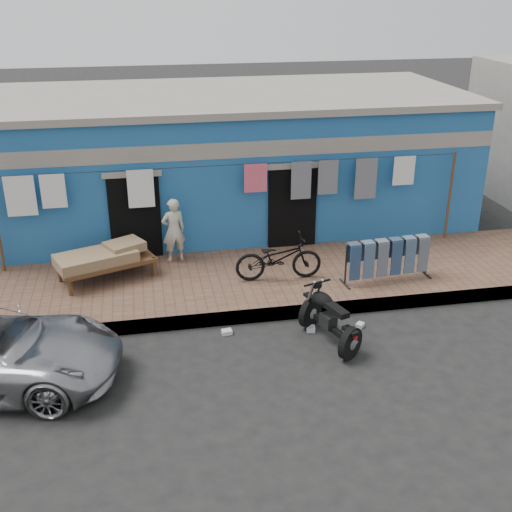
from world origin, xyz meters
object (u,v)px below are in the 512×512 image
Objects in this scene: bicycle at (279,253)px; jeans_rack at (387,259)px; charpoy at (107,264)px; seated_person at (174,230)px; motorcycle at (330,317)px.

bicycle is 2.21m from jeans_rack.
charpoy is at bearing 168.83° from jeans_rack.
seated_person is 0.64× the size of charpoy.
jeans_rack is (4.18, -1.78, -0.25)m from seated_person.
motorcycle is at bearing -36.26° from charpoy.
bicycle is at bearing -10.75° from charpoy.
seated_person is 0.87× the size of motorcycle.
seated_person is 1.62m from charpoy.
charpoy is (-3.45, 0.65, -0.23)m from bicycle.
bicycle is 2.26m from motorcycle.
bicycle is at bearing 168.17° from jeans_rack.
bicycle reaches higher than jeans_rack.
bicycle is at bearing 83.30° from motorcycle.
seated_person is at bearing 156.99° from jeans_rack.
motorcycle reaches higher than charpoy.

